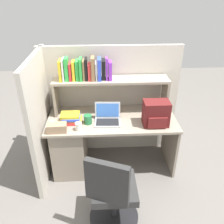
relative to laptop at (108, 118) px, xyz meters
The scene contains 14 objects.
ground_plane 0.79m from the laptop, 49.75° to the left, with size 8.00×8.00×0.00m, color slate.
desk 0.51m from the laptop, 168.97° to the left, with size 1.60×0.70×0.73m.
cubicle_partition_rear 0.45m from the laptop, 82.94° to the left, with size 1.84×0.05×1.55m, color #BCB5A8.
cubicle_partition_left 0.80m from the laptop, behind, with size 0.05×1.06×1.55m, color #BCB5A8.
overhead_hutch 0.41m from the laptop, 78.25° to the left, with size 1.44×0.28×0.45m.
reference_books_on_shelf 0.64m from the laptop, 133.78° to the left, with size 0.63×0.18×0.28m.
laptop is the anchor object (origin of this frame).
backpack 0.58m from the laptop, 10.00° to the right, with size 0.30×0.23×0.30m.
computer_mouse 0.67m from the laptop, behind, with size 0.06×0.10×0.03m, color #7299C6.
paper_cup 0.38m from the laptop, 152.68° to the right, with size 0.08×0.08×0.10m, color white.
tissue_box 0.61m from the laptop, 161.66° to the right, with size 0.22×0.12×0.10m, color #9E7F60.
snack_canister 0.24m from the laptop, behind, with size 0.10×0.10×0.11m, color #26723F.
desk_book_stack 0.45m from the laptop, behind, with size 0.25×0.19×0.11m.
office_chair 0.94m from the laptop, 89.18° to the right, with size 0.53×0.55×0.93m.
Camera 1 is at (-0.13, -2.56, 2.25)m, focal length 38.14 mm.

